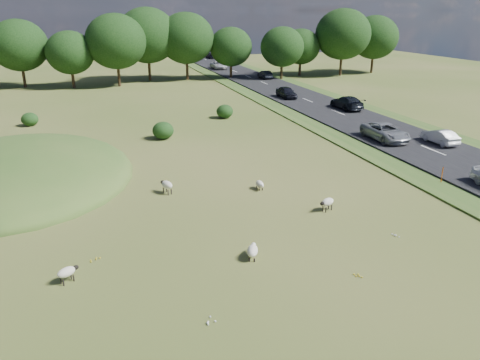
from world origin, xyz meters
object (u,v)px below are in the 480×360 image
object	(u,v)px
sheep_2	(253,250)
car_4	(211,56)
sheep_0	(67,272)
sheep_1	(167,185)
sheep_4	(260,184)
car_1	(347,102)
car_7	(385,132)
sheep_3	(327,202)
car_3	(265,75)
car_2	(219,65)
car_0	(440,137)
marker_post	(442,175)
car_6	(286,92)

from	to	relation	value
sheep_2	car_4	bearing A→B (deg)	11.37
sheep_0	sheep_1	bearing A→B (deg)	25.83
sheep_4	car_4	world-z (taller)	car_4
car_1	car_7	bearing A→B (deg)	74.18
sheep_2	car_7	size ratio (longest dim) A/B	0.23
sheep_3	sheep_4	distance (m)	5.17
car_3	car_7	bearing A→B (deg)	84.66
sheep_4	sheep_2	bearing A→B (deg)	-22.36
car_1	car_3	distance (m)	27.22
car_2	car_3	distance (m)	16.35
sheep_0	car_0	size ratio (longest dim) A/B	0.27
sheep_3	car_0	bearing A→B (deg)	-172.37
marker_post	sheep_2	world-z (taller)	marker_post
car_3	sheep_2	bearing A→B (deg)	68.96
sheep_3	car_1	size ratio (longest dim) A/B	0.22
marker_post	car_0	xyz separation A→B (m)	(6.28, 7.85, 0.26)
sheep_1	car_1	bearing A→B (deg)	-74.08
sheep_4	car_4	xyz separation A→B (m)	(18.38, 85.36, 0.53)
sheep_2	sheep_4	size ratio (longest dim) A/B	1.17
car_0	car_3	bearing A→B (deg)	-90.00
sheep_0	sheep_3	world-z (taller)	sheep_3
car_1	sheep_0	bearing A→B (deg)	43.96
sheep_0	car_4	xyz separation A→B (m)	(30.10, 93.37, 0.40)
car_6	car_4	bearing A→B (deg)	86.07
sheep_3	car_6	world-z (taller)	car_6
car_6	sheep_4	bearing A→B (deg)	-115.91
car_7	car_0	bearing A→B (deg)	-33.03
sheep_3	car_6	xyz separation A→B (m)	(12.01, 34.50, 0.41)
sheep_0	sheep_4	bearing A→B (deg)	2.51
sheep_4	car_0	xyz separation A→B (m)	(18.38, 5.13, 0.48)
sheep_2	car_4	xyz separation A→B (m)	(21.81, 93.83, 0.49)
sheep_0	sheep_4	distance (m)	14.20
car_4	car_7	xyz separation A→B (m)	(-3.80, -77.76, 0.07)
marker_post	car_7	world-z (taller)	car_7
sheep_4	car_7	size ratio (longest dim) A/B	0.20
car_3	car_4	distance (m)	37.13
sheep_1	car_0	xyz separation A→B (m)	(24.31, 3.99, 0.27)
marker_post	car_3	distance (m)	51.34
sheep_2	car_7	distance (m)	24.14
sheep_0	car_3	size ratio (longest dim) A/B	0.26
car_7	sheep_2	bearing A→B (deg)	-138.26
sheep_2	car_6	size ratio (longest dim) A/B	0.29
car_2	sheep_4	bearing A→B (deg)	-102.80
sheep_3	sheep_4	bearing A→B (deg)	-83.94
car_6	car_7	world-z (taller)	car_7
car_3	sheep_0	bearing A→B (deg)	61.85
marker_post	sheep_0	xyz separation A→B (m)	(-23.82, -5.29, -0.09)
sheep_3	car_7	xyz separation A→B (m)	(12.01, 12.09, 0.42)
sheep_3	sheep_2	bearing A→B (deg)	9.89
car_7	car_1	bearing A→B (deg)	74.18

